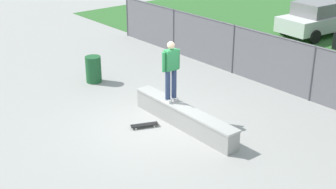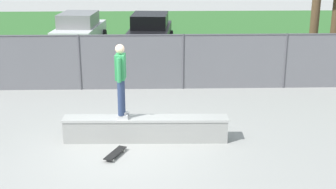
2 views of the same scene
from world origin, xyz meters
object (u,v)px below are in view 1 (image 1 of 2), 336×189
at_px(concrete_ledge, 184,117).
at_px(car_white, 318,18).
at_px(skateboarder, 171,69).
at_px(trash_bin, 93,69).
at_px(skateboard, 144,125).

height_order(concrete_ledge, car_white, car_white).
xyz_separation_m(skateboarder, trash_bin, (-4.21, -0.10, -1.14)).
height_order(skateboard, car_white, car_white).
xyz_separation_m(concrete_ledge, skateboarder, (-0.58, 0.00, 1.31)).
distance_m(car_white, trash_bin, 11.77).
bearing_deg(skateboard, skateboarder, 82.69).
distance_m(skateboard, trash_bin, 4.19).
relative_size(concrete_ledge, skateboarder, 2.23).
xyz_separation_m(skateboarder, car_white, (-2.77, 11.57, -0.78)).
relative_size(car_white, trash_bin, 4.54).
bearing_deg(trash_bin, concrete_ledge, 1.23).
height_order(concrete_ledge, trash_bin, trash_bin).
bearing_deg(skateboard, concrete_ledge, 52.48).
height_order(concrete_ledge, skateboard, concrete_ledge).
bearing_deg(car_white, trash_bin, -97.04).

